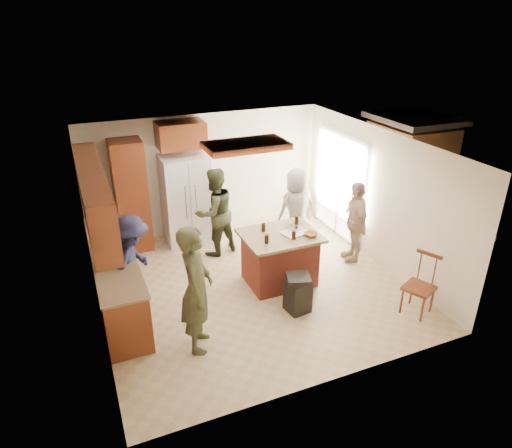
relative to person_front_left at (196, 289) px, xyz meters
name	(u,v)px	position (x,y,z in m)	size (l,w,h in m)	color
room_shell	(400,177)	(5.65, 2.81, -0.07)	(8.00, 5.20, 5.00)	tan
person_front_left	(196,289)	(0.00, 0.00, 0.00)	(0.68, 0.50, 1.87)	#3D4025
person_behind_left	(215,212)	(1.09, 2.53, -0.07)	(0.84, 0.52, 1.73)	#323921
person_behind_right	(297,209)	(2.64, 2.13, -0.11)	(0.81, 0.52, 1.65)	gray
person_side_right	(355,222)	(3.42, 1.29, -0.16)	(0.92, 0.47, 1.56)	tan
person_counter	(133,265)	(-0.66, 1.21, -0.12)	(1.05, 0.49, 1.63)	#181931
left_cabinetry	(109,250)	(-0.96, 1.57, 0.02)	(0.64, 3.00, 2.30)	maroon
back_wall_units	(144,181)	(-0.05, 3.37, 0.44)	(1.80, 0.60, 2.45)	maroon
refrigerator	(186,199)	(0.73, 3.29, -0.04)	(0.90, 0.76, 1.80)	white
kitchen_island	(280,258)	(1.77, 1.08, -0.46)	(1.28, 1.03, 0.93)	maroon
island_items	(294,232)	(1.99, 0.99, 0.03)	(0.96, 0.66, 0.15)	silver
trash_bin	(298,293)	(1.67, 0.20, -0.62)	(0.45, 0.45, 0.63)	black
spindle_chair	(420,287)	(3.39, -0.56, -0.48)	(0.56, 0.56, 0.99)	maroon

